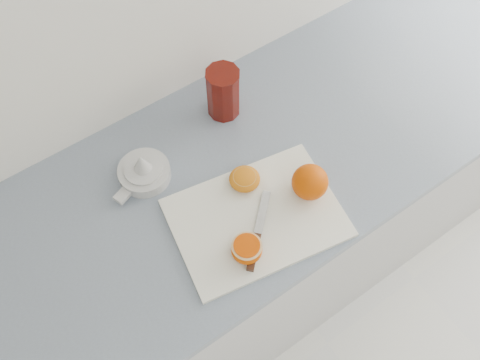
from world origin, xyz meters
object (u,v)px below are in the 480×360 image
at_px(cutting_board, 256,218).
at_px(citrus_juicer, 144,172).
at_px(red_tumbler, 223,94).
at_px(counter, 226,248).
at_px(half_orange, 247,249).

distance_m(cutting_board, citrus_juicer, 0.30).
height_order(cutting_board, red_tumbler, red_tumbler).
bearing_deg(counter, red_tumbler, 55.03).
bearing_deg(red_tumbler, counter, -124.97).
bearing_deg(cutting_board, half_orange, -139.44).
xyz_separation_m(counter, cutting_board, (-0.00, -0.14, 0.45)).
distance_m(counter, cutting_board, 0.47).
bearing_deg(red_tumbler, cutting_board, -110.75).
relative_size(citrus_juicer, red_tumbler, 1.11).
bearing_deg(citrus_juicer, half_orange, -74.73).
distance_m(counter, citrus_juicer, 0.51).
relative_size(cutting_board, citrus_juicer, 2.41).
relative_size(cutting_board, red_tumbler, 2.68).
xyz_separation_m(counter, half_orange, (-0.07, -0.21, 0.48)).
xyz_separation_m(citrus_juicer, red_tumbler, (0.28, 0.06, 0.04)).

